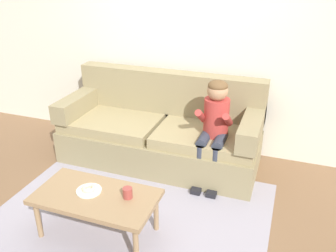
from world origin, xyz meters
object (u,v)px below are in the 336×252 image
(coffee_table, at_px, (96,199))
(toy_controller, at_px, (75,184))
(person_child, at_px, (214,123))
(donut, at_px, (89,188))
(mug, at_px, (128,193))
(couch, at_px, (161,132))

(coffee_table, xyz_separation_m, toy_controller, (-0.60, 0.54, -0.34))
(person_child, height_order, toy_controller, person_child)
(donut, distance_m, mug, 0.34)
(coffee_table, relative_size, donut, 8.50)
(person_child, bearing_deg, mug, -111.95)
(coffee_table, bearing_deg, person_child, 58.59)
(couch, bearing_deg, person_child, -17.84)
(couch, relative_size, person_child, 2.04)
(couch, distance_m, donut, 1.37)
(toy_controller, bearing_deg, couch, 27.10)
(couch, height_order, toy_controller, couch)
(coffee_table, distance_m, toy_controller, 0.88)
(donut, relative_size, toy_controller, 0.53)
(couch, xyz_separation_m, coffee_table, (-0.05, -1.38, 0.01))
(couch, xyz_separation_m, donut, (-0.13, -1.36, 0.09))
(donut, bearing_deg, person_child, 55.39)
(couch, distance_m, person_child, 0.77)
(couch, height_order, mug, couch)
(person_child, xyz_separation_m, toy_controller, (-1.31, -0.63, -0.65))
(couch, distance_m, mug, 1.35)
(coffee_table, relative_size, person_child, 0.93)
(coffee_table, height_order, donut, donut)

